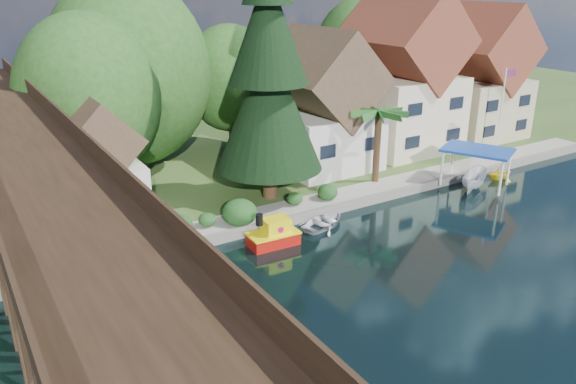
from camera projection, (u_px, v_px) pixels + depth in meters
name	position (u px, v px, depth m)	size (l,w,h in m)	color
ground	(383.00, 273.00, 30.36)	(140.00, 140.00, 0.00)	black
bank	(162.00, 132.00, 57.20)	(140.00, 52.00, 0.50)	#375220
seawall	(350.00, 205.00, 38.56)	(60.00, 0.40, 0.62)	slate
promenade	(361.00, 191.00, 40.50)	(50.00, 2.60, 0.06)	gray
trestle_bridge	(34.00, 211.00, 24.63)	(4.12, 44.18, 9.30)	black
house_left	(320.00, 109.00, 44.66)	(7.64, 8.64, 11.02)	silver
house_center	(402.00, 82.00, 49.05)	(8.65, 9.18, 13.89)	beige
house_right	(476.00, 81.00, 53.33)	(8.15, 8.64, 12.45)	tan
shed	(98.00, 168.00, 35.03)	(5.09, 5.40, 7.85)	silver
bg_trees	(222.00, 79.00, 45.08)	(49.90, 13.30, 10.57)	#382314
shrubs	(229.00, 213.00, 34.98)	(15.76, 2.47, 1.70)	#1A4418
conifer	(268.00, 74.00, 36.43)	(7.23, 7.23, 17.81)	#382314
palm_tree	(379.00, 116.00, 40.63)	(4.34, 4.34, 5.84)	#382314
flagpole	(503.00, 103.00, 46.98)	(1.18, 0.20, 7.53)	white
tugboat	(274.00, 235.00, 33.33)	(3.13, 1.82, 2.21)	#A9120B
boat_white_a	(325.00, 221.00, 35.98)	(2.52, 3.53, 0.73)	white
boat_canopy	(475.00, 172.00, 42.02)	(5.16, 5.83, 3.12)	white
boat_yellow	(501.00, 172.00, 44.28)	(1.98, 2.29, 1.21)	yellow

